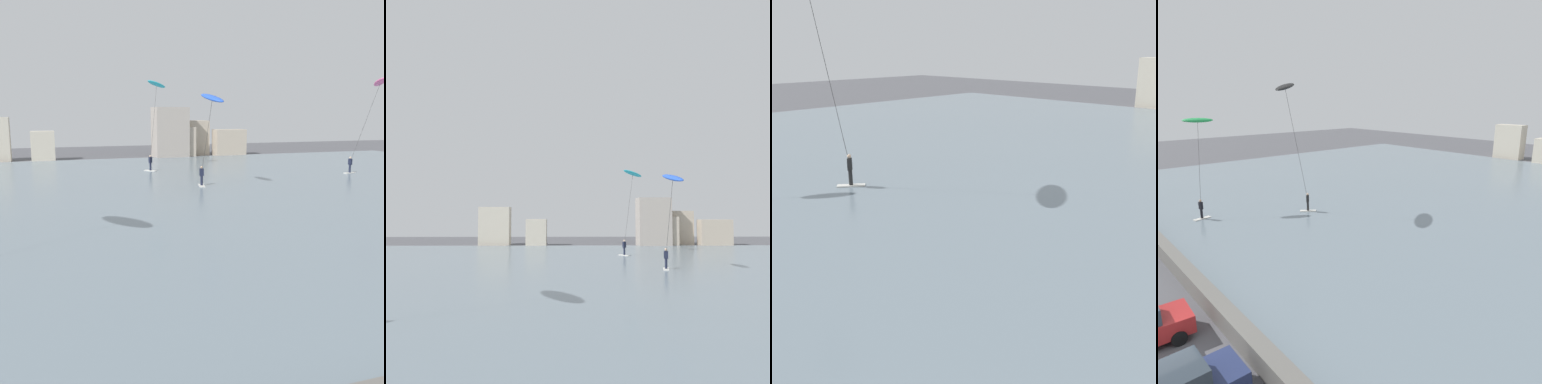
% 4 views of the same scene
% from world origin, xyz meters
% --- Properties ---
extents(water_bay, '(84.00, 52.00, 0.10)m').
position_xyz_m(water_bay, '(0.00, 29.94, 0.05)').
color(water_bay, slate).
rests_on(water_bay, ground).
extents(far_shore_buildings, '(36.12, 4.99, 6.84)m').
position_xyz_m(far_shore_buildings, '(5.40, 57.19, 2.60)').
color(far_shore_buildings, beige).
rests_on(far_shore_buildings, ground).
extents(kitesurfer_cyan, '(3.22, 3.87, 9.43)m').
position_xyz_m(kitesurfer_cyan, '(3.03, 43.81, 7.96)').
color(kitesurfer_cyan, silver).
rests_on(kitesurfer_cyan, water_bay).
extents(kitesurfer_blue, '(1.62, 4.24, 7.57)m').
position_xyz_m(kitesurfer_blue, '(3.81, 29.39, 6.25)').
color(kitesurfer_blue, silver).
rests_on(kitesurfer_blue, water_bay).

